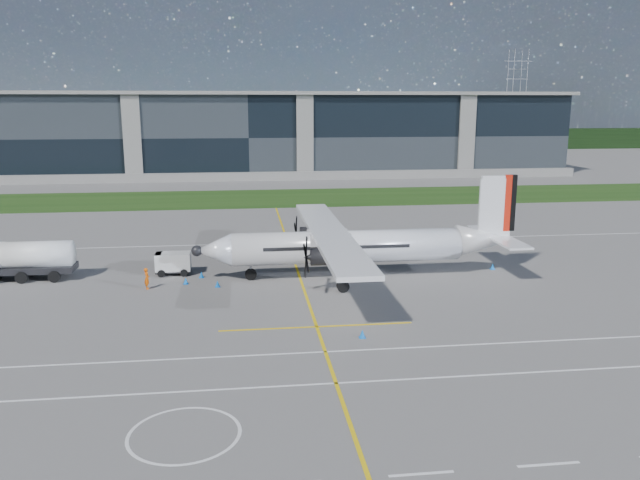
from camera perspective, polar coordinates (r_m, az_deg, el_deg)
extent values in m
plane|color=#605D5B|center=(83.24, -6.14, 2.98)|extent=(400.00, 400.00, 0.00)
cube|color=#193B10|center=(91.14, -6.24, 3.81)|extent=(400.00, 18.00, 0.04)
cube|color=black|center=(122.29, -6.60, 9.49)|extent=(120.00, 20.00, 15.00)
cube|color=black|center=(182.44, -6.80, 8.99)|extent=(400.00, 6.00, 6.00)
cube|color=yellow|center=(54.02, -2.33, -2.08)|extent=(0.20, 70.00, 0.01)
cube|color=white|center=(31.22, -4.12, -13.22)|extent=(90.00, 0.15, 0.01)
imported|color=#F25907|center=(47.94, -15.55, -3.28)|extent=(0.61, 0.80, 1.83)
cone|color=blue|center=(50.21, -10.79, -3.13)|extent=(0.36, 0.36, 0.50)
cone|color=blue|center=(62.46, -0.70, 0.15)|extent=(0.36, 0.36, 0.50)
cone|color=blue|center=(48.69, -12.18, -3.67)|extent=(0.36, 0.36, 0.50)
cone|color=blue|center=(47.48, -9.35, -3.97)|extent=(0.36, 0.36, 0.50)
cone|color=blue|center=(53.72, 15.50, -2.34)|extent=(0.36, 0.36, 0.50)
cone|color=blue|center=(37.09, 3.89, -8.55)|extent=(0.36, 0.36, 0.50)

